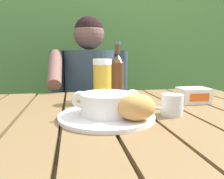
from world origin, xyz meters
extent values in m
cube|color=brown|center=(-0.27, 0.00, 0.76)|extent=(0.12, 0.85, 0.04)
cube|color=brown|center=(-0.13, 0.00, 0.76)|extent=(0.12, 0.85, 0.04)
cube|color=brown|center=(0.00, 0.00, 0.76)|extent=(0.12, 0.85, 0.04)
cube|color=brown|center=(0.13, 0.00, 0.76)|extent=(0.12, 0.85, 0.04)
cube|color=brown|center=(0.27, 0.00, 0.76)|extent=(0.12, 0.85, 0.04)
cube|color=brown|center=(0.00, 0.39, 0.70)|extent=(1.16, 0.03, 0.08)
cube|color=brown|center=(0.56, 0.38, 0.37)|extent=(0.06, 0.06, 0.74)
cube|color=#487838|center=(0.00, 1.43, 0.87)|extent=(3.62, 0.60, 1.75)
cylinder|color=brown|center=(0.16, 0.61, 0.22)|extent=(0.04, 0.04, 0.44)
cylinder|color=brown|center=(-0.28, 0.61, 0.22)|extent=(0.04, 0.04, 0.44)
cylinder|color=brown|center=(0.16, 1.00, 0.22)|extent=(0.04, 0.04, 0.44)
cylinder|color=brown|center=(-0.28, 1.00, 0.22)|extent=(0.04, 0.04, 0.44)
cube|color=brown|center=(-0.06, 0.80, 0.45)|extent=(0.48, 0.42, 0.02)
cylinder|color=brown|center=(0.16, 1.00, 0.67)|extent=(0.04, 0.04, 0.45)
cylinder|color=brown|center=(-0.28, 1.00, 0.67)|extent=(0.04, 0.04, 0.45)
cube|color=brown|center=(-0.06, 1.00, 0.60)|extent=(0.44, 0.02, 0.04)
cube|color=brown|center=(-0.06, 1.00, 0.71)|extent=(0.44, 0.02, 0.04)
cube|color=brown|center=(-0.06, 1.00, 0.83)|extent=(0.44, 0.02, 0.04)
cylinder|color=#30424F|center=(0.03, 0.60, 0.51)|extent=(0.13, 0.40, 0.13)
cylinder|color=#30424F|center=(-0.14, 0.60, 0.51)|extent=(0.13, 0.40, 0.13)
cylinder|color=#30424F|center=(-0.06, 0.70, 0.75)|extent=(0.32, 0.32, 0.48)
sphere|color=brown|center=(-0.06, 0.70, 1.09)|extent=(0.19, 0.19, 0.19)
sphere|color=black|center=(-0.06, 0.70, 1.11)|extent=(0.18, 0.18, 0.18)
cylinder|color=#30424F|center=(0.14, 0.68, 0.86)|extent=(0.08, 0.08, 0.26)
cylinder|color=#30424F|center=(-0.26, 0.68, 0.86)|extent=(0.08, 0.08, 0.26)
cylinder|color=brown|center=(-0.26, 0.52, 0.89)|extent=(0.07, 0.25, 0.21)
cylinder|color=white|center=(-0.07, -0.05, 0.79)|extent=(0.29, 0.29, 0.01)
cylinder|color=white|center=(-0.07, -0.05, 0.82)|extent=(0.16, 0.16, 0.06)
cylinder|color=#A34621|center=(-0.07, -0.05, 0.84)|extent=(0.14, 0.14, 0.01)
torus|color=white|center=(-0.15, -0.05, 0.84)|extent=(0.05, 0.01, 0.05)
torus|color=white|center=(0.01, -0.05, 0.84)|extent=(0.05, 0.01, 0.05)
ellipsoid|color=tan|center=(0.00, -0.13, 0.83)|extent=(0.10, 0.08, 0.07)
cylinder|color=gold|center=(-0.05, 0.17, 0.85)|extent=(0.07, 0.07, 0.15)
cylinder|color=white|center=(-0.05, 0.17, 0.94)|extent=(0.07, 0.07, 0.02)
cylinder|color=#4F2D1A|center=(0.03, 0.24, 0.86)|extent=(0.06, 0.06, 0.15)
cone|color=#4F2D1A|center=(0.03, 0.24, 0.95)|extent=(0.06, 0.06, 0.04)
cylinder|color=#4F2D1A|center=(0.03, 0.24, 0.99)|extent=(0.02, 0.02, 0.04)
cylinder|color=#415E83|center=(0.03, 0.24, 1.02)|extent=(0.02, 0.02, 0.01)
cylinder|color=silver|center=(0.14, -0.06, 0.81)|extent=(0.07, 0.07, 0.07)
cube|color=white|center=(0.30, 0.09, 0.81)|extent=(0.11, 0.09, 0.06)
cube|color=orange|center=(0.30, 0.05, 0.81)|extent=(0.08, 0.00, 0.03)
cube|color=silver|center=(0.10, 0.03, 0.78)|extent=(0.11, 0.06, 0.00)
cube|color=black|center=(0.04, 0.05, 0.78)|extent=(0.06, 0.04, 0.01)
camera|label=1|loc=(-0.17, -0.68, 0.97)|focal=34.76mm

